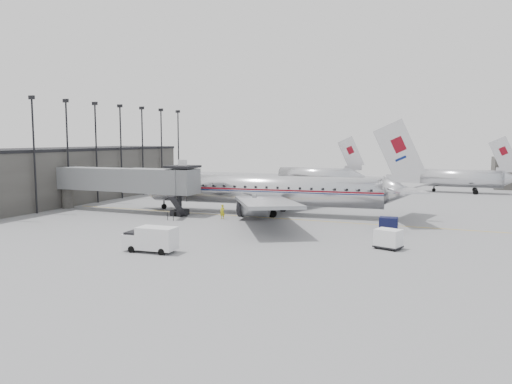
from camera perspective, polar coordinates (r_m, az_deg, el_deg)
ground at (r=57.05m, az=-2.49°, el=-3.73°), size 160.00×160.00×0.00m
terminal at (r=84.02m, az=-21.11°, el=1.79°), size 12.00×46.00×8.00m
apron_line at (r=61.42m, az=2.39°, el=-3.01°), size 60.00×0.15×0.01m
jet_bridge at (r=68.08m, az=-14.07°, el=1.24°), size 21.00×6.20×7.10m
floodlight_masts at (r=81.86m, az=-16.45°, el=4.90°), size 0.90×42.25×15.25m
distant_aircraft_near at (r=96.72m, az=6.90°, el=1.92°), size 16.39×3.20×10.26m
distant_aircraft_mid at (r=97.38m, az=22.48°, el=1.52°), size 16.39×3.20×10.26m
airliner at (r=64.63m, az=1.45°, el=0.18°), size 38.57×35.62×12.20m
service_van at (r=44.12m, az=-11.94°, el=-5.24°), size 4.76×2.05×2.20m
baggage_cart_navy at (r=54.26m, az=14.91°, el=-3.57°), size 2.03×1.58×1.53m
baggage_cart_white at (r=45.96m, az=14.88°, el=-5.15°), size 2.66×2.33×1.75m
ramp_worker at (r=60.83m, az=-3.86°, el=-2.27°), size 0.66×0.45×1.78m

